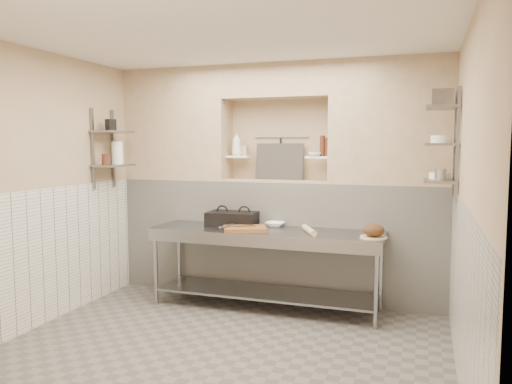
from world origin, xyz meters
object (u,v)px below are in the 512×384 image
at_px(prep_table, 265,253).
at_px(rolling_pin, 309,230).
at_px(bottle_soap, 237,144).
at_px(bowl_alcove, 315,154).
at_px(mixing_bowl, 275,224).
at_px(jug_left, 117,153).
at_px(panini_press, 233,218).
at_px(bread_loaf, 374,230).
at_px(cutting_board, 245,229).

relative_size(prep_table, rolling_pin, 6.05).
bearing_deg(bottle_soap, bowl_alcove, -0.59).
bearing_deg(mixing_bowl, jug_left, -171.40).
distance_m(panini_press, bowl_alcove, 1.22).
bearing_deg(bread_loaf, rolling_pin, 174.80).
relative_size(prep_table, panini_press, 4.32).
height_order(prep_table, panini_press, panini_press).
bearing_deg(bottle_soap, panini_press, -76.77).
relative_size(prep_table, mixing_bowl, 11.73).
bearing_deg(rolling_pin, bowl_alcove, 97.05).
height_order(cutting_board, bowl_alcove, bowl_alcove).
height_order(rolling_pin, jug_left, jug_left).
distance_m(prep_table, mixing_bowl, 0.38).
xyz_separation_m(bowl_alcove, jug_left, (-2.31, -0.57, 0.01)).
relative_size(prep_table, bread_loaf, 11.97).
height_order(cutting_board, mixing_bowl, mixing_bowl).
bearing_deg(prep_table, bread_loaf, -5.52).
relative_size(bread_loaf, bottle_soap, 0.74).
xyz_separation_m(bread_loaf, jug_left, (-3.06, 0.07, 0.77)).
distance_m(mixing_bowl, bread_loaf, 1.21).
height_order(prep_table, bowl_alcove, bowl_alcove).
bearing_deg(cutting_board, bowl_alcove, 45.16).
distance_m(bowl_alcove, jug_left, 2.38).
bearing_deg(rolling_pin, cutting_board, -175.22).
xyz_separation_m(prep_table, bowl_alcove, (0.44, 0.53, 1.09)).
relative_size(mixing_bowl, bottle_soap, 0.75).
bearing_deg(bottle_soap, prep_table, -44.62).
height_order(bread_loaf, bottle_soap, bottle_soap).
distance_m(bread_loaf, bottle_soap, 2.06).
relative_size(mixing_bowl, bowl_alcove, 1.47).
bearing_deg(panini_press, bottle_soap, 99.97).
distance_m(panini_press, bottle_soap, 0.94).
xyz_separation_m(prep_table, panini_press, (-0.47, 0.23, 0.34)).
distance_m(rolling_pin, bread_loaf, 0.69).
height_order(cutting_board, rolling_pin, rolling_pin).
bearing_deg(jug_left, rolling_pin, -0.23).
bearing_deg(rolling_pin, prep_table, 174.03).
height_order(prep_table, mixing_bowl, mixing_bowl).
bearing_deg(bowl_alcove, rolling_pin, -82.95).
bearing_deg(cutting_board, bottle_soap, 117.75).
bearing_deg(bowl_alcove, prep_table, -129.37).
xyz_separation_m(cutting_board, bowl_alcove, (0.64, 0.64, 0.82)).
xyz_separation_m(prep_table, bread_loaf, (1.19, -0.12, 0.34)).
bearing_deg(mixing_bowl, bread_loaf, -17.36).
distance_m(prep_table, bread_loaf, 1.24).
xyz_separation_m(panini_press, bowl_alcove, (0.91, 0.30, 0.76)).
relative_size(panini_press, jug_left, 2.22).
bearing_deg(bottle_soap, cutting_board, -62.25).
relative_size(mixing_bowl, rolling_pin, 0.52).
bearing_deg(jug_left, bowl_alcove, 13.97).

